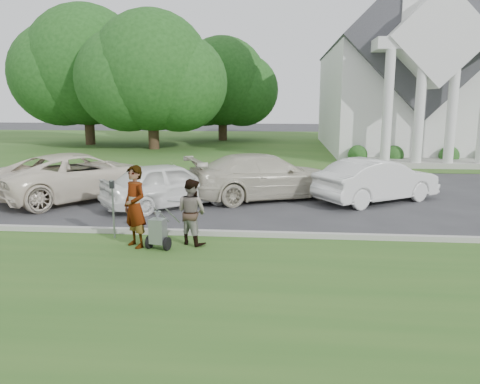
# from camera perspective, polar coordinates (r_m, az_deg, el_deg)

# --- Properties ---
(ground) EXTENTS (120.00, 120.00, 0.00)m
(ground) POSITION_cam_1_polar(r_m,az_deg,el_deg) (11.72, -1.17, -6.21)
(ground) COLOR #333335
(ground) RESTS_ON ground
(grass_strip) EXTENTS (80.00, 7.00, 0.01)m
(grass_strip) POSITION_cam_1_polar(r_m,az_deg,el_deg) (8.92, -3.34, -11.90)
(grass_strip) COLOR #2D571E
(grass_strip) RESTS_ON ground
(church_lawn) EXTENTS (80.00, 30.00, 0.01)m
(church_lawn) POSITION_cam_1_polar(r_m,az_deg,el_deg) (38.29, 3.30, 5.91)
(church_lawn) COLOR #2D571E
(church_lawn) RESTS_ON ground
(curb) EXTENTS (80.00, 0.18, 0.15)m
(curb) POSITION_cam_1_polar(r_m,az_deg,el_deg) (12.22, -0.89, -5.10)
(curb) COLOR #9E9E93
(curb) RESTS_ON ground
(church) EXTENTS (9.19, 19.00, 24.10)m
(church) POSITION_cam_1_polar(r_m,az_deg,el_deg) (35.18, 18.50, 14.58)
(church) COLOR white
(church) RESTS_ON ground
(tree_left) EXTENTS (10.63, 8.40, 9.71)m
(tree_left) POSITION_cam_1_polar(r_m,az_deg,el_deg) (34.41, -10.75, 13.65)
(tree_left) COLOR #332316
(tree_left) RESTS_ON ground
(tree_far) EXTENTS (11.64, 9.20, 10.73)m
(tree_far) POSITION_cam_1_polar(r_m,az_deg,el_deg) (39.26, -18.26, 13.82)
(tree_far) COLOR #332316
(tree_far) RESTS_ON ground
(tree_back) EXTENTS (9.61, 7.60, 8.89)m
(tree_back) POSITION_cam_1_polar(r_m,az_deg,el_deg) (41.46, -2.18, 12.85)
(tree_back) COLOR #332316
(tree_back) RESTS_ON ground
(striping_cart) EXTENTS (0.66, 1.15, 1.01)m
(striping_cart) POSITION_cam_1_polar(r_m,az_deg,el_deg) (11.26, -9.94, -4.80)
(striping_cart) COLOR black
(striping_cart) RESTS_ON ground
(person_left) EXTENTS (0.86, 0.82, 1.97)m
(person_left) POSITION_cam_1_polar(r_m,az_deg,el_deg) (11.41, -12.69, -1.82)
(person_left) COLOR #999999
(person_left) RESTS_ON ground
(person_right) EXTENTS (0.99, 0.93, 1.62)m
(person_right) POSITION_cam_1_polar(r_m,az_deg,el_deg) (11.45, -5.92, -2.47)
(person_right) COLOR #999999
(person_right) RESTS_ON ground
(parking_meter_near) EXTENTS (0.11, 0.10, 1.52)m
(parking_meter_near) POSITION_cam_1_polar(r_m,az_deg,el_deg) (12.29, -15.24, -1.16)
(parking_meter_near) COLOR #92949A
(parking_meter_near) RESTS_ON ground
(car_a) EXTENTS (5.83, 6.34, 1.65)m
(car_a) POSITION_cam_1_polar(r_m,az_deg,el_deg) (17.78, -18.89, 1.91)
(car_a) COLOR silver
(car_a) RESTS_ON ground
(car_b) EXTENTS (4.55, 4.16, 1.50)m
(car_b) POSITION_cam_1_polar(r_m,az_deg,el_deg) (15.64, -8.66, 0.92)
(car_b) COLOR white
(car_b) RESTS_ON ground
(car_c) EXTENTS (6.00, 4.41, 1.62)m
(car_c) POSITION_cam_1_polar(r_m,az_deg,el_deg) (16.79, 3.11, 1.93)
(car_c) COLOR beige
(car_c) RESTS_ON ground
(car_d) EXTENTS (4.69, 3.86, 1.51)m
(car_d) POSITION_cam_1_polar(r_m,az_deg,el_deg) (16.92, 16.36, 1.37)
(car_d) COLOR silver
(car_d) RESTS_ON ground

